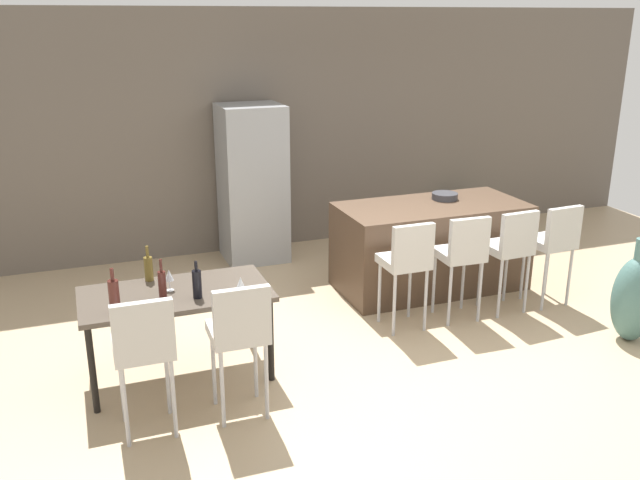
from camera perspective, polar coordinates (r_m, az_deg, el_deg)
The scene contains 20 objects.
ground_plane at distance 6.33m, azimuth 7.29°, elevation -8.01°, with size 10.00×10.00×0.00m, color tan.
back_wall at distance 8.54m, azimuth -1.70°, elevation 9.28°, with size 10.00×0.12×2.90m, color #665B51.
kitchen_island at distance 7.32m, azimuth 9.26°, elevation -0.50°, with size 1.97×0.94×0.92m, color #4C3828.
bar_chair_left at distance 6.20m, azimuth 7.33°, elevation -1.56°, with size 0.40×0.40×1.05m.
bar_chair_middle at distance 6.48m, azimuth 11.90°, elevation -0.93°, with size 0.42×0.42×1.05m.
bar_chair_right at distance 6.77m, azimuth 15.73°, elevation -0.40°, with size 0.42×0.42×1.05m.
bar_chair_far at distance 7.08m, azimuth 19.12°, elevation 0.08°, with size 0.42×0.42×1.05m.
dining_table at distance 5.47m, azimuth -12.04°, elevation -4.95°, with size 1.47×0.77×0.74m.
dining_chair_near at distance 4.75m, azimuth -14.63°, elevation -8.49°, with size 0.40×0.40×1.05m.
dining_chair_far at distance 4.84m, azimuth -6.79°, elevation -7.47°, with size 0.41×0.41×1.05m.
wine_bottle_middle at distance 5.31m, azimuth -13.14°, elevation -3.60°, with size 0.06×0.06×0.31m.
wine_bottle_near at distance 5.12m, azimuth -16.93°, elevation -4.52°, with size 0.08×0.08×0.35m.
wine_bottle_left at distance 5.68m, azimuth -14.23°, elevation -2.29°, with size 0.07×0.07×0.30m.
wine_bottle_end at distance 5.25m, azimuth -10.31°, elevation -3.62°, with size 0.07×0.07×0.30m.
wine_glass_right at distance 5.19m, azimuth -6.70°, elevation -3.63°, with size 0.07×0.07×0.17m.
wine_glass_far at distance 5.43m, azimuth -12.59°, elevation -2.95°, with size 0.07×0.07×0.17m.
refrigerator at distance 8.02m, azimuth -5.70°, elevation 4.74°, with size 0.72×0.68×1.84m, color #939699.
fruit_bowl at distance 7.40m, azimuth 10.46°, elevation 3.65°, with size 0.28×0.28×0.07m, color #333338.
floor_vase at distance 6.67m, azimuth 24.94°, elevation -4.47°, with size 0.39×0.39×0.96m.
potted_plant at distance 9.34m, azimuth 12.31°, elevation 2.56°, with size 0.36×0.36×0.56m.
Camera 1 is at (-2.71, -4.99, 2.79)m, focal length 38.03 mm.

